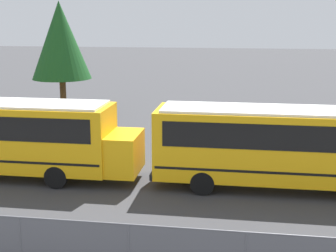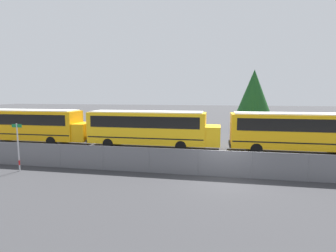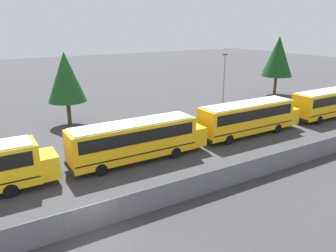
{
  "view_description": "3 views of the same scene",
  "coord_description": "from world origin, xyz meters",
  "px_view_note": "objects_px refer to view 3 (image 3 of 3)",
  "views": [
    {
      "loc": [
        16.51,
        -11.1,
        6.86
      ],
      "look_at": [
        13.58,
        8.12,
        2.36
      ],
      "focal_mm": 50.0,
      "sensor_mm": 36.0,
      "label": 1
    },
    {
      "loc": [
        -0.48,
        -15.4,
        4.89
      ],
      "look_at": [
        -4.74,
        7.11,
        2.08
      ],
      "focal_mm": 28.0,
      "sensor_mm": 36.0,
      "label": 2
    },
    {
      "loc": [
        -4.42,
        -15.38,
        10.9
      ],
      "look_at": [
        9.22,
        7.48,
        2.49
      ],
      "focal_mm": 35.0,
      "sensor_mm": 36.0,
      "label": 3
    }
  ],
  "objects_px": {
    "tree_1": "(66,77)",
    "tree_0": "(278,56)",
    "school_bus_6": "(331,101)",
    "light_pole": "(224,81)",
    "school_bus_4": "(137,138)",
    "school_bus_5": "(249,116)"
  },
  "relations": [
    {
      "from": "tree_0",
      "to": "school_bus_4",
      "type": "bearing_deg",
      "value": -157.46
    },
    {
      "from": "school_bus_5",
      "to": "school_bus_6",
      "type": "bearing_deg",
      "value": -0.98
    },
    {
      "from": "light_pole",
      "to": "tree_1",
      "type": "distance_m",
      "value": 18.63
    },
    {
      "from": "school_bus_5",
      "to": "tree_0",
      "type": "xyz_separation_m",
      "value": [
        17.6,
        12.33,
        4.0
      ]
    },
    {
      "from": "tree_0",
      "to": "tree_1",
      "type": "relative_size",
      "value": 1.12
    },
    {
      "from": "light_pole",
      "to": "school_bus_6",
      "type": "bearing_deg",
      "value": -39.94
    },
    {
      "from": "school_bus_6",
      "to": "school_bus_5",
      "type": "bearing_deg",
      "value": 179.02
    },
    {
      "from": "school_bus_5",
      "to": "light_pole",
      "type": "relative_size",
      "value": 1.62
    },
    {
      "from": "tree_0",
      "to": "tree_1",
      "type": "xyz_separation_m",
      "value": [
        -32.23,
        0.53,
        -0.64
      ]
    },
    {
      "from": "school_bus_5",
      "to": "light_pole",
      "type": "height_order",
      "value": "light_pole"
    },
    {
      "from": "tree_1",
      "to": "tree_0",
      "type": "bearing_deg",
      "value": -0.95
    },
    {
      "from": "school_bus_6",
      "to": "light_pole",
      "type": "xyz_separation_m",
      "value": [
        -9.73,
        8.14,
        2.09
      ]
    },
    {
      "from": "school_bus_4",
      "to": "school_bus_5",
      "type": "bearing_deg",
      "value": 0.84
    },
    {
      "from": "school_bus_6",
      "to": "tree_0",
      "type": "bearing_deg",
      "value": 69.92
    },
    {
      "from": "school_bus_5",
      "to": "school_bus_4",
      "type": "bearing_deg",
      "value": -179.16
    },
    {
      "from": "school_bus_6",
      "to": "tree_0",
      "type": "relative_size",
      "value": 1.32
    },
    {
      "from": "school_bus_4",
      "to": "school_bus_5",
      "type": "distance_m",
      "value": 12.55
    },
    {
      "from": "school_bus_4",
      "to": "tree_1",
      "type": "height_order",
      "value": "tree_1"
    },
    {
      "from": "tree_0",
      "to": "school_bus_6",
      "type": "bearing_deg",
      "value": -110.08
    },
    {
      "from": "school_bus_6",
      "to": "tree_1",
      "type": "height_order",
      "value": "tree_1"
    },
    {
      "from": "school_bus_4",
      "to": "school_bus_6",
      "type": "xyz_separation_m",
      "value": [
        25.56,
        -0.04,
        0.0
      ]
    },
    {
      "from": "school_bus_5",
      "to": "tree_1",
      "type": "xyz_separation_m",
      "value": [
        -14.63,
        12.86,
        3.36
      ]
    }
  ]
}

